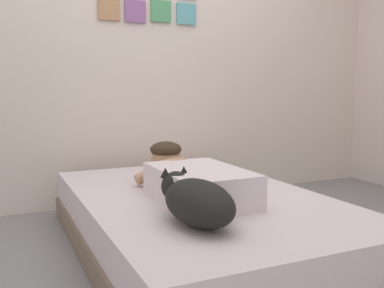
% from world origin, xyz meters
% --- Properties ---
extents(ground_plane, '(12.95, 12.95, 0.00)m').
position_xyz_m(ground_plane, '(0.00, 0.00, 0.00)').
color(ground_plane, gray).
extents(back_wall, '(4.48, 0.12, 2.50)m').
position_xyz_m(back_wall, '(-0.00, 1.39, 1.25)').
color(back_wall, silver).
rests_on(back_wall, ground).
extents(bed, '(1.32, 2.10, 0.33)m').
position_xyz_m(bed, '(-0.14, 0.11, 0.16)').
color(bed, '#726051').
rests_on(bed, ground).
extents(pillow, '(0.52, 0.32, 0.11)m').
position_xyz_m(pillow, '(0.00, 0.67, 0.39)').
color(pillow, silver).
rests_on(pillow, bed).
extents(person_lying, '(0.43, 0.92, 0.27)m').
position_xyz_m(person_lying, '(-0.20, 0.10, 0.44)').
color(person_lying, silver).
rests_on(person_lying, bed).
extents(dog, '(0.26, 0.57, 0.21)m').
position_xyz_m(dog, '(-0.37, -0.35, 0.44)').
color(dog, black).
rests_on(dog, bed).
extents(coffee_cup, '(0.12, 0.09, 0.07)m').
position_xyz_m(coffee_cup, '(0.02, 0.58, 0.37)').
color(coffee_cup, '#D84C47').
rests_on(coffee_cup, bed).
extents(cell_phone, '(0.07, 0.14, 0.01)m').
position_xyz_m(cell_phone, '(-0.35, -0.04, 0.34)').
color(cell_phone, black).
rests_on(cell_phone, bed).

